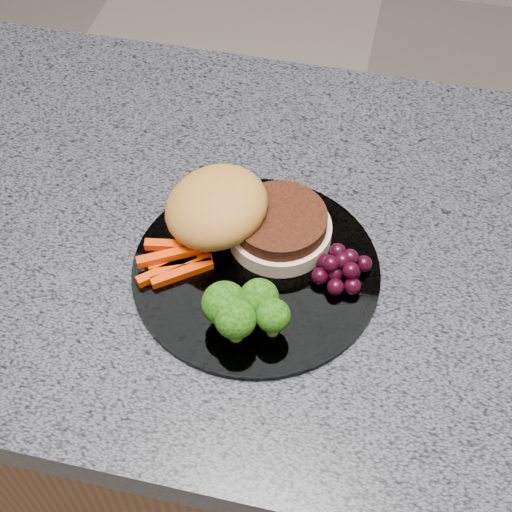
# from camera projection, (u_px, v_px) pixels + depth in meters

# --- Properties ---
(island_cabinet) EXTENTS (1.20, 0.60, 0.86)m
(island_cabinet) POSITION_uv_depth(u_px,v_px,m) (282.00, 420.00, 1.15)
(island_cabinet) COLOR brown
(island_cabinet) RESTS_ON ground
(countertop) EXTENTS (1.20, 0.60, 0.04)m
(countertop) POSITION_uv_depth(u_px,v_px,m) (293.00, 245.00, 0.80)
(countertop) COLOR #4F505A
(countertop) RESTS_ON island_cabinet
(plate) EXTENTS (0.26, 0.26, 0.01)m
(plate) POSITION_uv_depth(u_px,v_px,m) (256.00, 270.00, 0.75)
(plate) COLOR white
(plate) RESTS_ON countertop
(burger) EXTENTS (0.20, 0.13, 0.06)m
(burger) POSITION_uv_depth(u_px,v_px,m) (239.00, 217.00, 0.75)
(burger) COLOR beige
(burger) RESTS_ON plate
(carrot_sticks) EXTENTS (0.08, 0.07, 0.02)m
(carrot_sticks) POSITION_uv_depth(u_px,v_px,m) (175.00, 260.00, 0.74)
(carrot_sticks) COLOR red
(carrot_sticks) RESTS_ON plate
(broccoli) EXTENTS (0.09, 0.07, 0.05)m
(broccoli) POSITION_uv_depth(u_px,v_px,m) (243.00, 309.00, 0.68)
(broccoli) COLOR olive
(broccoli) RESTS_ON plate
(grape_bunch) EXTENTS (0.06, 0.05, 0.03)m
(grape_bunch) POSITION_uv_depth(u_px,v_px,m) (342.00, 268.00, 0.73)
(grape_bunch) COLOR black
(grape_bunch) RESTS_ON plate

